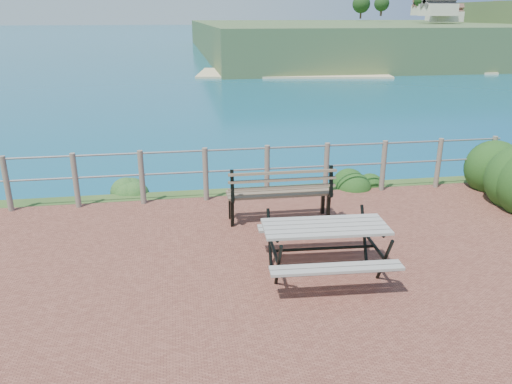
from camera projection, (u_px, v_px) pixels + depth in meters
ground at (313, 286)px, 6.41m from camera, size 10.00×7.00×0.12m
ocean at (176, 23)px, 192.36m from camera, size 1200.00×1200.00×0.00m
safety_railing at (267, 169)px, 9.33m from camera, size 9.40×0.10×1.00m
picnic_table at (324, 244)px, 6.58m from camera, size 1.66×1.41×0.69m
park_bench at (279, 184)px, 8.24m from camera, size 1.75×0.45×0.98m
shrub_right_edge at (504, 188)px, 10.06m from camera, size 1.21×1.21×1.73m
shrub_lip_west at (126, 190)px, 9.90m from camera, size 0.66×0.66×0.36m
shrub_lip_east at (361, 186)px, 10.15m from camera, size 0.75×0.75×0.48m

